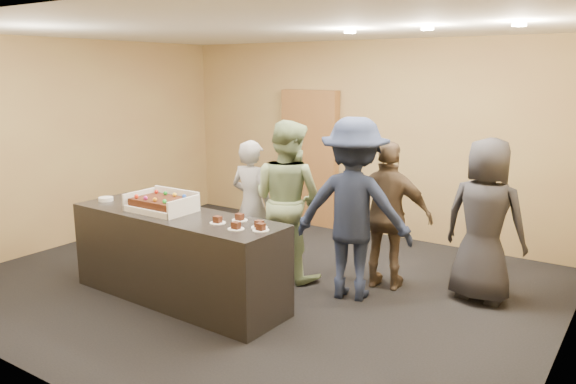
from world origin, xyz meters
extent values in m
plane|color=black|center=(0.00, 0.00, 0.00)|extent=(6.00, 6.00, 0.00)
plane|color=white|center=(0.00, 0.00, 2.70)|extent=(6.00, 6.00, 0.00)
cube|color=#A0794D|center=(0.00, 2.50, 1.35)|extent=(6.00, 0.04, 2.70)
cube|color=#A0794D|center=(0.00, -2.50, 1.35)|extent=(6.00, 0.04, 2.70)
cube|color=#A0794D|center=(-3.00, 0.00, 1.35)|extent=(0.04, 5.00, 2.70)
cube|color=#A0794D|center=(3.00, 0.00, 1.35)|extent=(0.04, 5.00, 2.70)
cube|color=black|center=(-0.41, -0.80, 0.45)|extent=(2.42, 0.78, 0.90)
cube|color=brown|center=(-0.85, 2.41, 1.01)|extent=(0.91, 0.15, 2.01)
cube|color=white|center=(-0.61, -0.80, 0.93)|extent=(0.63, 0.44, 0.06)
cube|color=white|center=(-0.92, -0.80, 0.99)|extent=(0.02, 0.44, 0.17)
cube|color=white|center=(-0.29, -0.80, 0.99)|extent=(0.02, 0.44, 0.17)
cube|color=white|center=(-0.61, -0.58, 1.00)|extent=(0.63, 0.02, 0.19)
cube|color=#39180D|center=(-0.61, -0.80, 0.99)|extent=(0.55, 0.38, 0.07)
sphere|color=red|center=(-0.82, -0.67, 1.05)|extent=(0.04, 0.04, 0.04)
sphere|color=#178E24|center=(-0.68, -0.67, 1.05)|extent=(0.04, 0.04, 0.04)
sphere|color=yellow|center=(-0.55, -0.67, 1.05)|extent=(0.04, 0.04, 0.04)
sphere|color=blue|center=(-0.42, -0.67, 1.05)|extent=(0.04, 0.04, 0.04)
sphere|color=red|center=(-0.82, -0.94, 1.05)|extent=(0.04, 0.04, 0.04)
sphere|color=#BD289E|center=(-0.68, -0.94, 1.05)|extent=(0.04, 0.04, 0.04)
sphere|color=orange|center=(-0.55, -0.94, 1.05)|extent=(0.04, 0.04, 0.04)
sphere|color=green|center=(-0.42, -0.94, 1.05)|extent=(0.04, 0.04, 0.04)
cylinder|color=white|center=(-1.45, -0.82, 0.92)|extent=(0.16, 0.16, 0.04)
cylinder|color=white|center=(0.17, -0.84, 0.90)|extent=(0.15, 0.15, 0.01)
cube|color=#39180D|center=(0.17, -0.84, 0.94)|extent=(0.07, 0.06, 0.06)
cylinder|color=white|center=(0.28, -0.65, 0.90)|extent=(0.15, 0.15, 0.01)
cube|color=#39180D|center=(0.28, -0.65, 0.94)|extent=(0.07, 0.06, 0.06)
cylinder|color=white|center=(0.44, -0.91, 0.90)|extent=(0.15, 0.15, 0.01)
cube|color=#39180D|center=(0.44, -0.91, 0.94)|extent=(0.07, 0.06, 0.06)
cylinder|color=white|center=(0.59, -0.75, 0.90)|extent=(0.15, 0.15, 0.01)
cube|color=#39180D|center=(0.59, -0.75, 0.94)|extent=(0.07, 0.06, 0.06)
cylinder|color=white|center=(0.65, -0.82, 0.90)|extent=(0.15, 0.15, 0.01)
cube|color=#39180D|center=(0.65, -0.82, 0.94)|extent=(0.07, 0.06, 0.06)
imported|color=#9E9DA3|center=(-0.37, 0.38, 0.76)|extent=(0.55, 0.36, 1.52)
imported|color=gray|center=(0.13, 0.37, 0.88)|extent=(0.90, 0.72, 1.77)
imported|color=#1A223B|center=(1.01, 0.27, 0.92)|extent=(1.33, 0.96, 1.85)
imported|color=brown|center=(1.21, 0.68, 0.79)|extent=(0.98, 0.53, 1.58)
imported|color=#242429|center=(2.14, 0.91, 0.83)|extent=(0.84, 0.58, 1.66)
cylinder|color=#FFEAC6|center=(0.80, 0.50, 2.67)|extent=(0.12, 0.12, 0.03)
cylinder|color=#FFEAC6|center=(1.60, 0.50, 2.67)|extent=(0.12, 0.12, 0.03)
cylinder|color=#FFEAC6|center=(2.40, 0.50, 2.67)|extent=(0.12, 0.12, 0.03)
camera|label=1|loc=(3.53, -4.65, 2.29)|focal=35.00mm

